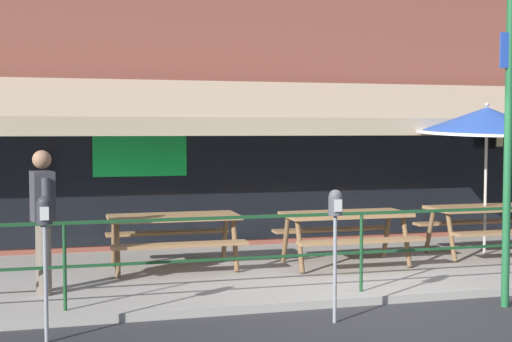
{
  "coord_description": "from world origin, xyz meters",
  "views": [
    {
      "loc": [
        -3.45,
        -7.57,
        2.05
      ],
      "look_at": [
        -0.96,
        1.6,
        1.5
      ],
      "focal_mm": 50.0,
      "sensor_mm": 36.0,
      "label": 1
    }
  ],
  "objects_px": {
    "picnic_table_right": "(487,216)",
    "patio_umbrella_right": "(487,121)",
    "pedestrian_walking": "(43,214)",
    "parking_meter_far": "(335,215)",
    "street_sign_pole": "(508,125)",
    "picnic_table_centre": "(346,223)",
    "picnic_table_left": "(174,226)",
    "parking_meter_near": "(45,224)"
  },
  "relations": [
    {
      "from": "picnic_table_right",
      "to": "street_sign_pole",
      "type": "relative_size",
      "value": 0.44
    },
    {
      "from": "pedestrian_walking",
      "to": "street_sign_pole",
      "type": "height_order",
      "value": "street_sign_pole"
    },
    {
      "from": "picnic_table_centre",
      "to": "pedestrian_walking",
      "type": "bearing_deg",
      "value": -170.24
    },
    {
      "from": "picnic_table_right",
      "to": "patio_umbrella_right",
      "type": "distance_m",
      "value": 1.47
    },
    {
      "from": "parking_meter_far",
      "to": "picnic_table_left",
      "type": "bearing_deg",
      "value": 114.71
    },
    {
      "from": "parking_meter_far",
      "to": "street_sign_pole",
      "type": "xyz_separation_m",
      "value": [
        2.16,
        0.13,
        0.96
      ]
    },
    {
      "from": "picnic_table_left",
      "to": "picnic_table_right",
      "type": "bearing_deg",
      "value": -1.53
    },
    {
      "from": "picnic_table_left",
      "to": "parking_meter_far",
      "type": "relative_size",
      "value": 1.27
    },
    {
      "from": "pedestrian_walking",
      "to": "parking_meter_far",
      "type": "height_order",
      "value": "pedestrian_walking"
    },
    {
      "from": "street_sign_pole",
      "to": "parking_meter_near",
      "type": "bearing_deg",
      "value": -179.35
    },
    {
      "from": "picnic_table_left",
      "to": "picnic_table_right",
      "type": "relative_size",
      "value": 1.0
    },
    {
      "from": "pedestrian_walking",
      "to": "patio_umbrella_right",
      "type": "bearing_deg",
      "value": 8.29
    },
    {
      "from": "picnic_table_left",
      "to": "picnic_table_right",
      "type": "distance_m",
      "value": 4.87
    },
    {
      "from": "picnic_table_centre",
      "to": "street_sign_pole",
      "type": "relative_size",
      "value": 0.44
    },
    {
      "from": "patio_umbrella_right",
      "to": "pedestrian_walking",
      "type": "bearing_deg",
      "value": -171.71
    },
    {
      "from": "parking_meter_near",
      "to": "picnic_table_right",
      "type": "bearing_deg",
      "value": 21.84
    },
    {
      "from": "picnic_table_right",
      "to": "street_sign_pole",
      "type": "xyz_separation_m",
      "value": [
        -1.41,
        -2.55,
        1.4
      ]
    },
    {
      "from": "picnic_table_left",
      "to": "parking_meter_near",
      "type": "height_order",
      "value": "parking_meter_near"
    },
    {
      "from": "picnic_table_centre",
      "to": "street_sign_pole",
      "type": "height_order",
      "value": "street_sign_pole"
    },
    {
      "from": "picnic_table_right",
      "to": "patio_umbrella_right",
      "type": "xyz_separation_m",
      "value": [
        0.0,
        0.05,
        1.47
      ]
    },
    {
      "from": "picnic_table_left",
      "to": "pedestrian_walking",
      "type": "distance_m",
      "value": 2.04
    },
    {
      "from": "patio_umbrella_right",
      "to": "parking_meter_far",
      "type": "relative_size",
      "value": 1.67
    },
    {
      "from": "picnic_table_right",
      "to": "street_sign_pole",
      "type": "height_order",
      "value": "street_sign_pole"
    },
    {
      "from": "picnic_table_right",
      "to": "parking_meter_far",
      "type": "height_order",
      "value": "parking_meter_far"
    },
    {
      "from": "picnic_table_centre",
      "to": "pedestrian_walking",
      "type": "distance_m",
      "value": 4.22
    },
    {
      "from": "parking_meter_near",
      "to": "street_sign_pole",
      "type": "xyz_separation_m",
      "value": [
        5.1,
        0.06,
        0.96
      ]
    },
    {
      "from": "parking_meter_near",
      "to": "street_sign_pole",
      "type": "distance_m",
      "value": 5.19
    },
    {
      "from": "parking_meter_far",
      "to": "street_sign_pole",
      "type": "relative_size",
      "value": 0.35
    },
    {
      "from": "picnic_table_right",
      "to": "picnic_table_left",
      "type": "bearing_deg",
      "value": 178.47
    },
    {
      "from": "pedestrian_walking",
      "to": "parking_meter_far",
      "type": "relative_size",
      "value": 1.2
    },
    {
      "from": "picnic_table_left",
      "to": "parking_meter_near",
      "type": "relative_size",
      "value": 1.27
    },
    {
      "from": "pedestrian_walking",
      "to": "parking_meter_near",
      "type": "height_order",
      "value": "pedestrian_walking"
    },
    {
      "from": "picnic_table_left",
      "to": "street_sign_pole",
      "type": "distance_m",
      "value": 4.59
    },
    {
      "from": "picnic_table_centre",
      "to": "parking_meter_near",
      "type": "height_order",
      "value": "parking_meter_near"
    },
    {
      "from": "picnic_table_right",
      "to": "patio_umbrella_right",
      "type": "bearing_deg",
      "value": 90.0
    },
    {
      "from": "parking_meter_near",
      "to": "street_sign_pole",
      "type": "relative_size",
      "value": 0.35
    },
    {
      "from": "picnic_table_right",
      "to": "patio_umbrella_right",
      "type": "relative_size",
      "value": 0.76
    },
    {
      "from": "parking_meter_far",
      "to": "picnic_table_centre",
      "type": "bearing_deg",
      "value": 65.35
    },
    {
      "from": "picnic_table_centre",
      "to": "parking_meter_far",
      "type": "distance_m",
      "value": 2.77
    },
    {
      "from": "patio_umbrella_right",
      "to": "parking_meter_far",
      "type": "bearing_deg",
      "value": -142.63
    },
    {
      "from": "pedestrian_walking",
      "to": "parking_meter_far",
      "type": "distance_m",
      "value": 3.49
    },
    {
      "from": "picnic_table_centre",
      "to": "patio_umbrella_right",
      "type": "height_order",
      "value": "patio_umbrella_right"
    }
  ]
}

